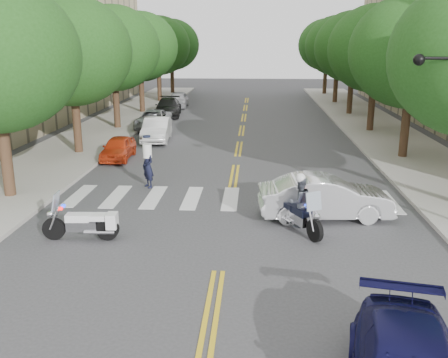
# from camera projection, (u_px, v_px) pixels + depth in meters

# --- Properties ---
(ground) EXTENTS (140.00, 140.00, 0.00)m
(ground) POSITION_uv_depth(u_px,v_px,m) (218.00, 271.00, 13.70)
(ground) COLOR #38383A
(ground) RESTS_ON ground
(sidewalk_left) EXTENTS (5.00, 60.00, 0.15)m
(sidewalk_left) POSITION_uv_depth(u_px,v_px,m) (108.00, 128.00, 35.40)
(sidewalk_left) COLOR #9E9991
(sidewalk_left) RESTS_ON ground
(sidewalk_right) EXTENTS (5.00, 60.00, 0.15)m
(sidewalk_right) POSITION_uv_depth(u_px,v_px,m) (380.00, 131.00, 34.24)
(sidewalk_right) COLOR #9E9991
(sidewalk_right) RESTS_ON ground
(tree_l_1) EXTENTS (6.40, 6.40, 8.45)m
(tree_l_1) POSITION_uv_depth(u_px,v_px,m) (71.00, 51.00, 26.19)
(tree_l_1) COLOR #382316
(tree_l_1) RESTS_ON ground
(tree_l_2) EXTENTS (6.40, 6.40, 8.45)m
(tree_l_2) POSITION_uv_depth(u_px,v_px,m) (113.00, 48.00, 33.88)
(tree_l_2) COLOR #382316
(tree_l_2) RESTS_ON ground
(tree_l_3) EXTENTS (6.40, 6.40, 8.45)m
(tree_l_3) POSITION_uv_depth(u_px,v_px,m) (140.00, 47.00, 41.56)
(tree_l_3) COLOR #382316
(tree_l_3) RESTS_ON ground
(tree_l_4) EXTENTS (6.40, 6.40, 8.45)m
(tree_l_4) POSITION_uv_depth(u_px,v_px,m) (158.00, 46.00, 49.25)
(tree_l_4) COLOR #382316
(tree_l_4) RESTS_ON ground
(tree_l_5) EXTENTS (6.40, 6.40, 8.45)m
(tree_l_5) POSITION_uv_depth(u_px,v_px,m) (171.00, 45.00, 56.94)
(tree_l_5) COLOR #382316
(tree_l_5) RESTS_ON ground
(tree_r_1) EXTENTS (6.40, 6.40, 8.45)m
(tree_r_1) POSITION_uv_depth(u_px,v_px,m) (413.00, 52.00, 25.12)
(tree_r_1) COLOR #382316
(tree_r_1) RESTS_ON ground
(tree_r_2) EXTENTS (6.40, 6.40, 8.45)m
(tree_r_2) POSITION_uv_depth(u_px,v_px,m) (376.00, 49.00, 32.80)
(tree_r_2) COLOR #382316
(tree_r_2) RESTS_ON ground
(tree_r_3) EXTENTS (6.40, 6.40, 8.45)m
(tree_r_3) POSITION_uv_depth(u_px,v_px,m) (353.00, 47.00, 40.49)
(tree_r_3) COLOR #382316
(tree_r_3) RESTS_ON ground
(tree_r_4) EXTENTS (6.40, 6.40, 8.45)m
(tree_r_4) POSITION_uv_depth(u_px,v_px,m) (338.00, 46.00, 48.18)
(tree_r_4) COLOR #382316
(tree_r_4) RESTS_ON ground
(tree_r_5) EXTENTS (6.40, 6.40, 8.45)m
(tree_r_5) POSITION_uv_depth(u_px,v_px,m) (327.00, 45.00, 55.86)
(tree_r_5) COLOR #382316
(tree_r_5) RESTS_ON ground
(motorcycle_police) EXTENTS (1.43, 2.27, 2.00)m
(motorcycle_police) POSITION_uv_depth(u_px,v_px,m) (298.00, 206.00, 16.35)
(motorcycle_police) COLOR black
(motorcycle_police) RESTS_ON ground
(motorcycle_parked) EXTENTS (2.43, 0.61, 1.57)m
(motorcycle_parked) POSITION_uv_depth(u_px,v_px,m) (87.00, 223.00, 15.75)
(motorcycle_parked) COLOR black
(motorcycle_parked) RESTS_ON ground
(officer_standing) EXTENTS (0.76, 0.79, 1.82)m
(officer_standing) POSITION_uv_depth(u_px,v_px,m) (148.00, 167.00, 21.27)
(officer_standing) COLOR black
(officer_standing) RESTS_ON ground
(convertible) EXTENTS (4.80, 2.04, 1.54)m
(convertible) POSITION_uv_depth(u_px,v_px,m) (325.00, 197.00, 17.61)
(convertible) COLOR silver
(convertible) RESTS_ON ground
(parked_car_a) EXTENTS (1.50, 3.55, 1.20)m
(parked_car_a) POSITION_uv_depth(u_px,v_px,m) (118.00, 148.00, 26.41)
(parked_car_a) COLOR red
(parked_car_a) RESTS_ON ground
(parked_car_b) EXTENTS (1.86, 4.50, 1.45)m
(parked_car_b) POSITION_uv_depth(u_px,v_px,m) (157.00, 129.00, 31.12)
(parked_car_b) COLOR silver
(parked_car_b) RESTS_ON ground
(parked_car_c) EXTENTS (2.26, 4.73, 1.30)m
(parked_car_c) POSITION_uv_depth(u_px,v_px,m) (153.00, 120.00, 35.38)
(parked_car_c) COLOR #96989C
(parked_car_c) RESTS_ON ground
(parked_car_d) EXTENTS (2.52, 5.19, 1.46)m
(parked_car_d) POSITION_uv_depth(u_px,v_px,m) (168.00, 107.00, 41.27)
(parked_car_d) COLOR black
(parked_car_d) RESTS_ON ground
(parked_car_e) EXTENTS (1.86, 4.33, 1.46)m
(parked_car_e) POSITION_uv_depth(u_px,v_px,m) (178.00, 100.00, 46.56)
(parked_car_e) COLOR #AFAEB4
(parked_car_e) RESTS_ON ground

